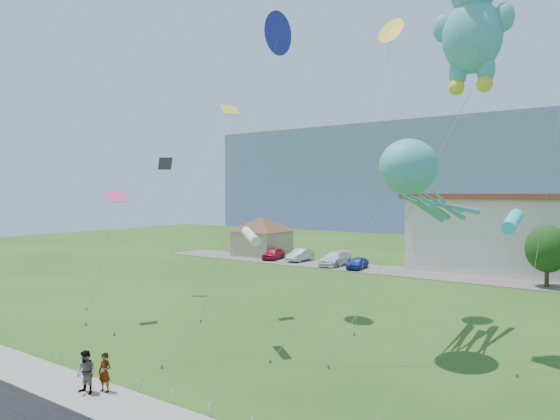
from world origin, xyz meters
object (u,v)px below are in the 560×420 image
at_px(pedestrian_left, 105,372).
at_px(pedestrian_right, 86,372).
at_px(pavilion, 262,232).
at_px(octopus_kite, 418,183).
at_px(parked_car_blue, 357,263).
at_px(parked_car_silver, 300,255).
at_px(teddy_bear_kite, 472,27).
at_px(parked_car_red, 273,253).
at_px(parked_car_white, 335,259).

bearing_deg(pedestrian_left, pedestrian_right, -143.59).
distance_m(pavilion, octopus_kite, 41.19).
relative_size(pedestrian_left, parked_car_blue, 0.43).
distance_m(pavilion, parked_car_silver, 8.13).
xyz_separation_m(pedestrian_left, teddy_bear_kite, (10.90, 13.92, 15.73)).
xyz_separation_m(parked_car_blue, teddy_bear_kite, (17.12, -22.33, 15.93)).
relative_size(pavilion, pedestrian_right, 5.25).
height_order(pedestrian_left, parked_car_red, pedestrian_left).
height_order(pedestrian_left, octopus_kite, octopus_kite).
height_order(pavilion, parked_car_blue, pavilion).
height_order(pedestrian_left, pedestrian_right, pedestrian_right).
bearing_deg(parked_car_red, pedestrian_left, -75.39).
xyz_separation_m(pavilion, parked_car_blue, (15.86, -3.98, -2.33)).
relative_size(pedestrian_right, parked_car_blue, 0.47).
bearing_deg(pedestrian_right, octopus_kite, 50.32).
bearing_deg(octopus_kite, teddy_bear_kite, 16.70).
distance_m(pedestrian_right, parked_car_silver, 41.00).
height_order(pavilion, teddy_bear_kite, teddy_bear_kite).
bearing_deg(parked_car_white, pedestrian_left, -76.04).
bearing_deg(octopus_kite, parked_car_white, 126.69).
xyz_separation_m(parked_car_red, parked_car_blue, (11.92, -1.11, -0.07)).
height_order(pavilion, parked_car_white, pavilion).
relative_size(parked_car_silver, teddy_bear_kite, 0.22).
bearing_deg(parked_car_blue, pavilion, 160.83).
xyz_separation_m(pavilion, parked_car_silver, (7.47, -2.30, -2.24)).
height_order(octopus_kite, teddy_bear_kite, teddy_bear_kite).
xyz_separation_m(pedestrian_left, pedestrian_right, (-0.47, -0.55, 0.08)).
distance_m(pedestrian_left, parked_car_red, 41.53).
distance_m(pedestrian_right, parked_car_red, 41.82).
distance_m(pedestrian_right, teddy_bear_kite, 24.16).
bearing_deg(octopus_kite, pedestrian_right, -123.00).
bearing_deg(pedestrian_right, pedestrian_left, 43.07).
height_order(pavilion, pedestrian_left, pavilion).
distance_m(parked_car_red, octopus_kite, 36.82).
bearing_deg(parked_car_silver, pavilion, 163.28).
height_order(parked_car_white, teddy_bear_kite, teddy_bear_kite).
relative_size(parked_car_red, parked_car_white, 0.79).
bearing_deg(parked_car_white, pedestrian_right, -76.91).
bearing_deg(pavilion, teddy_bear_kite, -38.59).
bearing_deg(teddy_bear_kite, parked_car_white, 131.17).
bearing_deg(pedestrian_left, parked_car_white, 90.87).
bearing_deg(parked_car_white, parked_car_red, 178.40).
xyz_separation_m(parked_car_silver, octopus_kite, (23.05, -24.75, 8.00)).
bearing_deg(parked_car_silver, octopus_kite, -46.67).
xyz_separation_m(pedestrian_left, octopus_kite, (8.45, 13.18, 7.88)).
distance_m(pavilion, teddy_bear_kite, 44.32).
height_order(parked_car_silver, octopus_kite, octopus_kite).
height_order(pavilion, parked_car_silver, pavilion).
height_order(parked_car_blue, octopus_kite, octopus_kite).
bearing_deg(pavilion, parked_car_red, -36.14).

